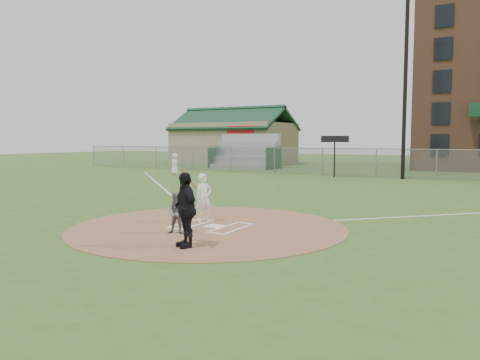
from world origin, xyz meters
The scene contains 14 objects.
ground centered at (0.00, 0.00, 0.00)m, with size 140.00×140.00×0.00m, color #33561D.
dirt_circle centered at (0.00, 0.00, 0.01)m, with size 8.40×8.40×0.02m, color #916644.
home_plate centered at (0.18, 0.07, 0.04)m, with size 0.50×0.50×0.03m, color white.
foul_line_third centered at (-9.00, 9.00, 0.01)m, with size 0.10×24.00×0.01m, color white.
catcher centered at (-0.19, -1.32, 0.60)m, with size 0.57×0.44×1.17m, color slate.
umpire centered at (0.98, -2.53, 0.95)m, with size 1.09×0.45×1.86m, color black.
ondeck_player centered at (-13.66, 16.42, 0.81)m, with size 0.79×0.51×1.62m, color silver.
batters_boxes centered at (0.00, 0.15, 0.03)m, with size 2.08×1.88×0.01m.
batter_at_plate centered at (-0.56, 0.60, 0.81)m, with size 0.78×1.02×1.78m.
outfield_fence centered at (0.00, 22.00, 1.02)m, with size 56.08×0.08×2.03m.
bleachers centered at (-13.00, 26.20, 1.59)m, with size 6.08×3.20×3.20m.
clubhouse centered at (-18.00, 32.99, 2.39)m, with size 12.20×8.71×6.23m.
light_pole centered at (2.00, 21.00, 6.61)m, with size 1.20×0.30×12.22m.
scoreboard_sign centered at (-2.50, 20.20, 2.39)m, with size 2.00×0.10×2.93m.
Camera 1 is at (7.71, -11.85, 2.69)m, focal length 35.00 mm.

